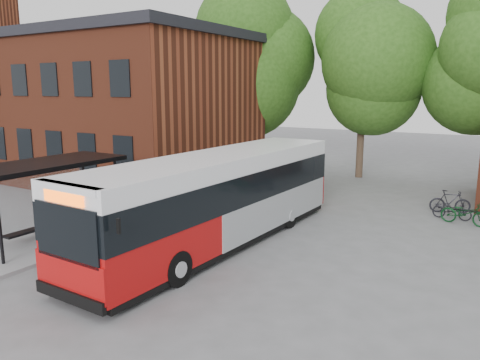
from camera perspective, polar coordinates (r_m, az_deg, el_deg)
The scene contains 9 objects.
ground at distance 15.60m, azimuth -8.94°, elevation -9.14°, with size 100.00×100.00×0.00m, color slate.
station_building at distance 30.25m, azimuth -17.03°, elevation 8.47°, with size 18.40×10.40×8.50m, color maroon, non-canonical shape.
bus_shelter at distance 17.76m, azimuth -22.36°, elevation -2.48°, with size 3.60×7.00×2.90m, color black, non-canonical shape.
tree_0 at distance 31.25m, azimuth 1.61°, elevation 11.30°, with size 7.92×7.92×11.00m, color #234813, non-canonical shape.
tree_1 at distance 29.36m, azimuth 14.75°, elevation 10.38°, with size 7.92×7.92×10.40m, color #234813, non-canonical shape.
city_bus at distance 16.17m, azimuth -2.63°, elevation -2.43°, with size 2.65×12.44×3.16m, color #AE0C0D, non-canonical shape.
bicycle_0 at distance 21.39m, azimuth 24.43°, elevation -3.33°, with size 0.54×1.54×0.81m, color black.
bicycle_1 at distance 22.41m, azimuth 24.23°, elevation -2.42°, with size 0.48×1.69×1.02m, color black.
bicycle_2 at distance 20.75m, azimuth 25.71°, elevation -3.65°, with size 0.63×1.81×0.95m, color #0A3615.
Camera 1 is at (9.60, -11.07, 5.33)m, focal length 35.00 mm.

